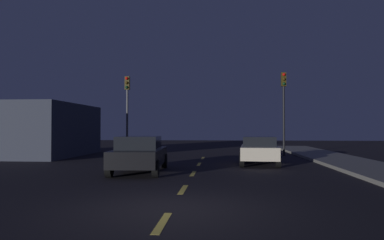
{
  "coord_description": "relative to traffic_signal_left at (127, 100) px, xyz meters",
  "views": [
    {
      "loc": [
        1.12,
        -8.13,
        1.79
      ],
      "look_at": [
        -0.7,
        14.5,
        2.31
      ],
      "focal_mm": 34.41,
      "sensor_mm": 36.0,
      "label": 1
    }
  ],
  "objects": [
    {
      "name": "traffic_signal_left",
      "position": [
        0.0,
        0.0,
        0.0
      ],
      "size": [
        0.32,
        0.38,
        5.3
      ],
      "color": "#4C4C51",
      "rests_on": "ground_plane"
    },
    {
      "name": "lane_stripe_fifth",
      "position": [
        5.22,
        -2.19,
        -3.69
      ],
      "size": [
        0.16,
        1.6,
        0.01
      ],
      "primitive_type": "cube",
      "color": "#EACC4C",
      "rests_on": "ground_plane"
    },
    {
      "name": "storefront_left",
      "position": [
        -5.53,
        -1.21,
        -2.01
      ],
      "size": [
        5.5,
        8.07,
        3.36
      ],
      "primitive_type": "cube",
      "color": "#333847",
      "rests_on": "ground_plane"
    },
    {
      "name": "ground_plane",
      "position": [
        5.22,
        -9.19,
        -3.69
      ],
      "size": [
        80.0,
        80.0,
        0.0
      ],
      "primitive_type": "plane",
      "color": "black"
    },
    {
      "name": "sidewalk_curb_right",
      "position": [
        12.72,
        -9.19,
        -3.61
      ],
      "size": [
        3.0,
        40.0,
        0.15
      ],
      "primitive_type": "cube",
      "color": "gray",
      "rests_on": "ground_plane"
    },
    {
      "name": "lane_stripe_nearest",
      "position": [
        5.22,
        -17.39,
        -3.69
      ],
      "size": [
        0.16,
        1.6,
        0.01
      ],
      "primitive_type": "cube",
      "color": "#EACC4C",
      "rests_on": "ground_plane"
    },
    {
      "name": "lane_stripe_second",
      "position": [
        5.22,
        -13.59,
        -3.69
      ],
      "size": [
        0.16,
        1.6,
        0.01
      ],
      "primitive_type": "cube",
      "color": "#EACC4C",
      "rests_on": "ground_plane"
    },
    {
      "name": "traffic_signal_right",
      "position": [
        10.4,
        0.0,
        0.09
      ],
      "size": [
        0.32,
        0.38,
        5.44
      ],
      "color": "black",
      "rests_on": "ground_plane"
    },
    {
      "name": "car_stopped_ahead",
      "position": [
        8.2,
        -5.97,
        -2.97
      ],
      "size": [
        2.11,
        3.94,
        1.38
      ],
      "color": "beige",
      "rests_on": "ground_plane"
    },
    {
      "name": "lane_stripe_fourth",
      "position": [
        5.22,
        -5.99,
        -3.69
      ],
      "size": [
        0.16,
        1.6,
        0.01
      ],
      "primitive_type": "cube",
      "color": "#EACC4C",
      "rests_on": "ground_plane"
    },
    {
      "name": "lane_stripe_third",
      "position": [
        5.22,
        -9.79,
        -3.69
      ],
      "size": [
        0.16,
        1.6,
        0.01
      ],
      "primitive_type": "cube",
      "color": "#EACC4C",
      "rests_on": "ground_plane"
    },
    {
      "name": "car_adjacent_lane",
      "position": [
        3.02,
        -9.54,
        -2.94
      ],
      "size": [
        2.13,
        4.49,
        1.47
      ],
      "color": "black",
      "rests_on": "ground_plane"
    }
  ]
}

